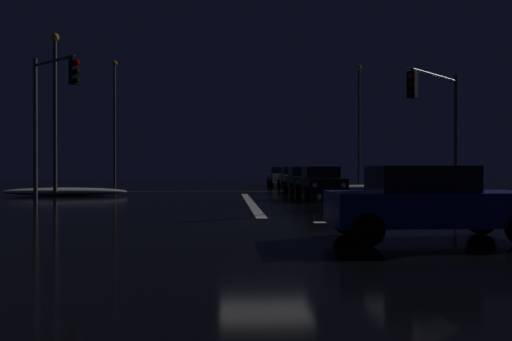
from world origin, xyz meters
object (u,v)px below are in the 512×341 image
(traffic_signal_nw, at_px, (51,102))
(sedan_blue_crossing, at_px, (427,202))
(sedan_black, at_px, (321,182))
(sedan_silver, at_px, (294,178))
(traffic_signal_ne, at_px, (438,110))
(streetlamp_right_far, at_px, (359,117))
(sedan_white, at_px, (281,176))
(streetlamp_left_far, at_px, (115,115))
(sedan_green, at_px, (304,180))
(streetlamp_left_near, at_px, (55,102))

(traffic_signal_nw, bearing_deg, sedan_blue_crossing, -46.61)
(sedan_black, relative_size, sedan_silver, 1.00)
(traffic_signal_ne, xyz_separation_m, streetlamp_right_far, (2.06, 22.56, 1.73))
(traffic_signal_ne, bearing_deg, sedan_white, 101.38)
(sedan_silver, bearing_deg, traffic_signal_ne, -75.44)
(sedan_blue_crossing, height_order, streetlamp_left_far, streetlamp_left_far)
(sedan_white, bearing_deg, sedan_black, -89.76)
(streetlamp_left_far, distance_m, streetlamp_right_far, 20.02)
(sedan_black, distance_m, sedan_blue_crossing, 15.45)
(sedan_silver, xyz_separation_m, streetlamp_right_far, (6.23, 6.54, 4.90))
(sedan_green, xyz_separation_m, sedan_silver, (0.19, 6.32, 0.00))
(traffic_signal_ne, relative_size, streetlamp_right_far, 0.57)
(streetlamp_left_far, bearing_deg, traffic_signal_nw, -85.69)
(streetlamp_left_near, bearing_deg, sedan_blue_crossing, -54.31)
(traffic_signal_ne, xyz_separation_m, traffic_signal_nw, (-16.28, 0.39, 0.28))
(sedan_green, height_order, traffic_signal_ne, traffic_signal_ne)
(sedan_white, distance_m, traffic_signal_ne, 22.80)
(sedan_black, height_order, traffic_signal_ne, traffic_signal_ne)
(sedan_white, xyz_separation_m, streetlamp_left_near, (-13.50, -15.57, 4.16))
(sedan_white, relative_size, streetlamp_right_far, 0.43)
(sedan_black, height_order, sedan_green, same)
(sedan_silver, distance_m, streetlamp_left_near, 17.24)
(streetlamp_right_far, bearing_deg, streetlamp_left_far, 180.00)
(sedan_black, xyz_separation_m, traffic_signal_ne, (4.38, -3.67, 3.17))
(sedan_white, distance_m, sedan_blue_crossing, 33.91)
(sedan_black, xyz_separation_m, sedan_white, (-0.08, 18.46, 0.00))
(streetlamp_left_far, bearing_deg, streetlamp_left_near, -90.00)
(sedan_white, xyz_separation_m, traffic_signal_ne, (4.45, -22.13, 3.17))
(sedan_white, distance_m, traffic_signal_nw, 24.99)
(sedan_blue_crossing, bearing_deg, streetlamp_left_near, 125.69)
(sedan_white, distance_m, streetlamp_left_far, 14.40)
(streetlamp_left_far, bearing_deg, traffic_signal_ne, -51.49)
(sedan_green, height_order, traffic_signal_nw, traffic_signal_nw)
(sedan_white, bearing_deg, traffic_signal_nw, -118.55)
(sedan_green, relative_size, traffic_signal_nw, 0.69)
(traffic_signal_nw, height_order, streetlamp_right_far, streetlamp_right_far)
(sedan_blue_crossing, bearing_deg, streetlamp_left_far, 110.99)
(sedan_white, bearing_deg, sedan_green, -89.53)
(sedan_black, height_order, sedan_white, same)
(traffic_signal_nw, relative_size, streetlamp_left_near, 0.73)
(sedan_silver, height_order, sedan_blue_crossing, same)
(streetlamp_right_far, bearing_deg, sedan_white, -176.22)
(sedan_silver, relative_size, streetlamp_left_far, 0.43)
(sedan_black, distance_m, streetlamp_left_far, 23.79)
(sedan_green, relative_size, sedan_white, 1.00)
(sedan_silver, height_order, streetlamp_left_far, streetlamp_left_far)
(traffic_signal_ne, bearing_deg, traffic_signal_nw, 178.62)
(sedan_blue_crossing, relative_size, streetlamp_right_far, 0.43)
(sedan_green, distance_m, traffic_signal_ne, 11.10)
(sedan_white, bearing_deg, traffic_signal_ne, -78.62)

